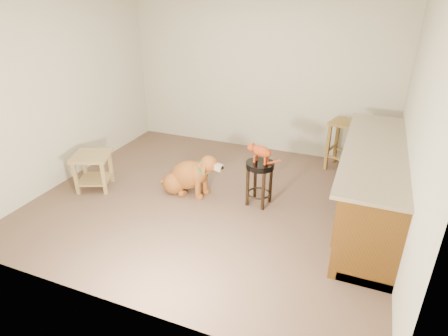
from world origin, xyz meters
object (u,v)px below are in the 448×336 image
at_px(side_table, 93,166).
at_px(tabby_kitten, 260,151).
at_px(padded_stool, 260,175).
at_px(wood_stool, 343,145).
at_px(golden_retriever, 189,176).

relative_size(side_table, tabby_kitten, 1.44).
relative_size(padded_stool, wood_stool, 0.77).
height_order(wood_stool, tabby_kitten, tabby_kitten).
relative_size(padded_stool, golden_retriever, 0.57).
bearing_deg(wood_stool, padded_stool, -120.58).
xyz_separation_m(side_table, tabby_kitten, (2.28, 0.44, 0.41)).
height_order(padded_stool, golden_retriever, golden_retriever).
height_order(wood_stool, golden_retriever, wood_stool).
bearing_deg(padded_stool, tabby_kitten, 165.46).
bearing_deg(golden_retriever, padded_stool, 11.56).
height_order(side_table, tabby_kitten, tabby_kitten).
xyz_separation_m(padded_stool, golden_retriever, (-0.99, -0.06, -0.18)).
bearing_deg(golden_retriever, side_table, -155.99).
bearing_deg(wood_stool, side_table, -148.63).
height_order(golden_retriever, tabby_kitten, tabby_kitten).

